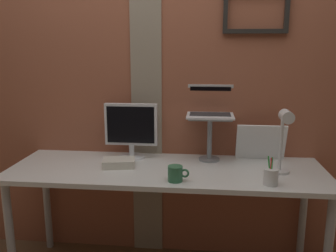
{
  "coord_description": "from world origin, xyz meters",
  "views": [
    {
      "loc": [
        0.34,
        -2.15,
        1.49
      ],
      "look_at": [
        0.11,
        0.07,
        1.01
      ],
      "focal_mm": 38.17,
      "sensor_mm": 36.0,
      "label": 1
    }
  ],
  "objects_px": {
    "monitor": "(131,128)",
    "whiteboard_panel": "(261,142)",
    "coffee_mug": "(176,174)",
    "desk_lamp": "(284,135)",
    "pen_cup": "(271,176)",
    "laptop": "(210,107)"
  },
  "relations": [
    {
      "from": "monitor",
      "to": "whiteboard_panel",
      "type": "height_order",
      "value": "monitor"
    },
    {
      "from": "coffee_mug",
      "to": "desk_lamp",
      "type": "bearing_deg",
      "value": 14.99
    },
    {
      "from": "desk_lamp",
      "to": "pen_cup",
      "type": "height_order",
      "value": "desk_lamp"
    },
    {
      "from": "pen_cup",
      "to": "coffee_mug",
      "type": "distance_m",
      "value": 0.53
    },
    {
      "from": "pen_cup",
      "to": "laptop",
      "type": "bearing_deg",
      "value": 124.89
    },
    {
      "from": "monitor",
      "to": "desk_lamp",
      "type": "bearing_deg",
      "value": -14.65
    },
    {
      "from": "monitor",
      "to": "laptop",
      "type": "xyz_separation_m",
      "value": [
        0.53,
        0.06,
        0.14
      ]
    },
    {
      "from": "laptop",
      "to": "pen_cup",
      "type": "relative_size",
      "value": 1.87
    },
    {
      "from": "monitor",
      "to": "desk_lamp",
      "type": "distance_m",
      "value": 0.99
    },
    {
      "from": "whiteboard_panel",
      "to": "laptop",
      "type": "bearing_deg",
      "value": 175.57
    },
    {
      "from": "desk_lamp",
      "to": "pen_cup",
      "type": "bearing_deg",
      "value": -118.72
    },
    {
      "from": "whiteboard_panel",
      "to": "pen_cup",
      "type": "relative_size",
      "value": 1.98
    },
    {
      "from": "monitor",
      "to": "pen_cup",
      "type": "distance_m",
      "value": 0.97
    },
    {
      "from": "desk_lamp",
      "to": "coffee_mug",
      "type": "bearing_deg",
      "value": -165.01
    },
    {
      "from": "laptop",
      "to": "pen_cup",
      "type": "bearing_deg",
      "value": -55.11
    },
    {
      "from": "laptop",
      "to": "pen_cup",
      "type": "xyz_separation_m",
      "value": [
        0.33,
        -0.48,
        -0.3
      ]
    },
    {
      "from": "laptop",
      "to": "whiteboard_panel",
      "type": "relative_size",
      "value": 0.95
    },
    {
      "from": "laptop",
      "to": "coffee_mug",
      "type": "distance_m",
      "value": 0.6
    },
    {
      "from": "desk_lamp",
      "to": "pen_cup",
      "type": "xyz_separation_m",
      "value": [
        -0.09,
        -0.16,
        -0.2
      ]
    },
    {
      "from": "coffee_mug",
      "to": "monitor",
      "type": "bearing_deg",
      "value": 129.26
    },
    {
      "from": "whiteboard_panel",
      "to": "pen_cup",
      "type": "height_order",
      "value": "whiteboard_panel"
    },
    {
      "from": "monitor",
      "to": "coffee_mug",
      "type": "xyz_separation_m",
      "value": [
        0.34,
        -0.41,
        -0.17
      ]
    }
  ]
}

